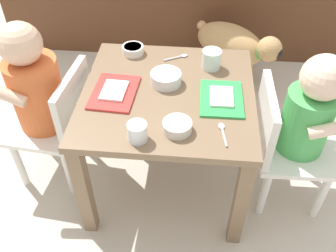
% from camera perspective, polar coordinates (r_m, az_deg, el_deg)
% --- Properties ---
extents(ground_plane, '(7.00, 7.00, 0.00)m').
position_cam_1_polar(ground_plane, '(1.55, 0.00, -7.70)').
color(ground_plane, beige).
extents(dining_table, '(0.57, 0.56, 0.44)m').
position_cam_1_polar(dining_table, '(1.29, 0.00, 2.54)').
color(dining_table, '#7A6047').
rests_on(dining_table, ground).
extents(seated_child_left, '(0.31, 0.31, 0.66)m').
position_cam_1_polar(seated_child_left, '(1.38, -18.89, 4.91)').
color(seated_child_left, white).
rests_on(seated_child_left, ground).
extents(seated_child_right, '(0.29, 0.29, 0.62)m').
position_cam_1_polar(seated_child_right, '(1.30, 19.81, 1.06)').
color(seated_child_right, white).
rests_on(seated_child_right, ground).
extents(dog, '(0.44, 0.36, 0.33)m').
position_cam_1_polar(dog, '(1.94, 9.98, 11.98)').
color(dog, tan).
rests_on(dog, ground).
extents(food_tray_left, '(0.15, 0.20, 0.02)m').
position_cam_1_polar(food_tray_left, '(1.25, -8.14, 5.14)').
color(food_tray_left, red).
rests_on(food_tray_left, dining_table).
extents(food_tray_right, '(0.14, 0.19, 0.02)m').
position_cam_1_polar(food_tray_right, '(1.22, 8.10, 4.22)').
color(food_tray_right, green).
rests_on(food_tray_right, dining_table).
extents(water_cup_left, '(0.07, 0.07, 0.07)m').
position_cam_1_polar(water_cup_left, '(1.35, 6.59, 9.87)').
color(water_cup_left, white).
rests_on(water_cup_left, dining_table).
extents(water_cup_right, '(0.06, 0.06, 0.06)m').
position_cam_1_polar(water_cup_right, '(1.07, -4.65, -1.03)').
color(water_cup_right, white).
rests_on(water_cup_right, dining_table).
extents(cereal_bowl_left_side, '(0.10, 0.10, 0.04)m').
position_cam_1_polar(cereal_bowl_left_side, '(1.27, -0.33, 7.32)').
color(cereal_bowl_left_side, white).
rests_on(cereal_bowl_left_side, dining_table).
extents(cereal_bowl_right_side, '(0.08, 0.08, 0.03)m').
position_cam_1_polar(cereal_bowl_right_side, '(1.43, -5.34, 11.49)').
color(cereal_bowl_right_side, white).
rests_on(cereal_bowl_right_side, dining_table).
extents(veggie_bowl_far, '(0.09, 0.09, 0.03)m').
position_cam_1_polar(veggie_bowl_far, '(1.09, 1.40, -0.01)').
color(veggie_bowl_far, silver).
rests_on(veggie_bowl_far, dining_table).
extents(spoon_by_left_tray, '(0.03, 0.10, 0.01)m').
position_cam_1_polar(spoon_by_left_tray, '(1.11, 8.32, -0.88)').
color(spoon_by_left_tray, silver).
rests_on(spoon_by_left_tray, dining_table).
extents(spoon_by_right_tray, '(0.09, 0.06, 0.01)m').
position_cam_1_polar(spoon_by_right_tray, '(1.41, 1.54, 10.41)').
color(spoon_by_right_tray, silver).
rests_on(spoon_by_right_tray, dining_table).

